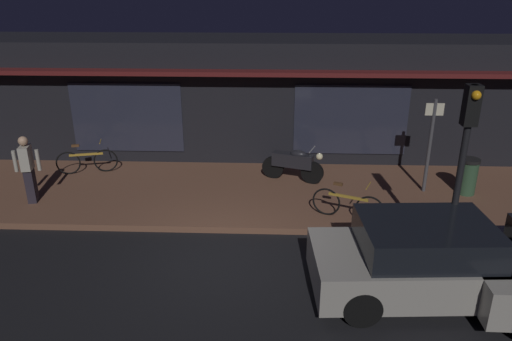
# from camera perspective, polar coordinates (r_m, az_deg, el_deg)

# --- Properties ---
(ground_plane) EXTENTS (60.00, 60.00, 0.00)m
(ground_plane) POSITION_cam_1_polar(r_m,az_deg,el_deg) (9.95, -4.16, -10.19)
(ground_plane) COLOR black
(sidewalk_slab) EXTENTS (18.00, 4.00, 0.15)m
(sidewalk_slab) POSITION_cam_1_polar(r_m,az_deg,el_deg) (12.55, -2.72, -2.66)
(sidewalk_slab) COLOR brown
(sidewalk_slab) RESTS_ON ground_plane
(storefront_building) EXTENTS (18.00, 3.30, 3.60)m
(storefront_building) POSITION_cam_1_polar(r_m,az_deg,el_deg) (15.21, -1.76, 8.60)
(storefront_building) COLOR black
(storefront_building) RESTS_ON ground_plane
(motorcycle) EXTENTS (1.65, 0.76, 0.97)m
(motorcycle) POSITION_cam_1_polar(r_m,az_deg,el_deg) (12.97, 4.47, 0.86)
(motorcycle) COLOR black
(motorcycle) RESTS_ON sidewalk_slab
(bicycle_parked) EXTENTS (1.62, 0.53, 0.91)m
(bicycle_parked) POSITION_cam_1_polar(r_m,az_deg,el_deg) (14.30, -19.26, 1.08)
(bicycle_parked) COLOR black
(bicycle_parked) RESTS_ON sidewalk_slab
(bicycle_extra) EXTENTS (1.54, 0.71, 0.91)m
(bicycle_extra) POSITION_cam_1_polar(r_m,az_deg,el_deg) (11.10, 10.70, -3.96)
(bicycle_extra) COLOR black
(bicycle_extra) RESTS_ON sidewalk_slab
(person_photographer) EXTENTS (0.62, 0.42, 1.67)m
(person_photographer) POSITION_cam_1_polar(r_m,az_deg,el_deg) (12.77, -25.23, 0.25)
(person_photographer) COLOR #28232D
(person_photographer) RESTS_ON sidewalk_slab
(sign_post) EXTENTS (0.44, 0.09, 2.40)m
(sign_post) POSITION_cam_1_polar(r_m,az_deg,el_deg) (12.74, 19.81, 3.34)
(sign_post) COLOR #47474C
(sign_post) RESTS_ON sidewalk_slab
(trash_bin) EXTENTS (0.48, 0.48, 0.93)m
(trash_bin) POSITION_cam_1_polar(r_m,az_deg,el_deg) (13.27, 23.65, -0.60)
(trash_bin) COLOR #2D4C33
(trash_bin) RESTS_ON sidewalk_slab
(traffic_light_pole) EXTENTS (0.24, 0.33, 3.60)m
(traffic_light_pole) POSITION_cam_1_polar(r_m,az_deg,el_deg) (9.19, 23.28, 2.36)
(traffic_light_pole) COLOR black
(traffic_light_pole) RESTS_ON ground_plane
(parked_car_far) EXTENTS (4.20, 2.00, 1.42)m
(parked_car_far) POSITION_cam_1_polar(r_m,az_deg,el_deg) (9.04, 19.64, -9.88)
(parked_car_far) COLOR black
(parked_car_far) RESTS_ON ground_plane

